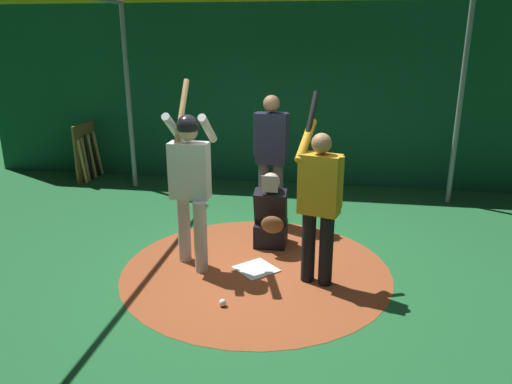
{
  "coord_description": "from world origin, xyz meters",
  "views": [
    {
      "loc": [
        5.07,
        0.84,
        2.6
      ],
      "look_at": [
        0.0,
        0.0,
        0.95
      ],
      "focal_mm": 34.42,
      "sensor_mm": 36.0,
      "label": 1
    }
  ],
  "objects_px": {
    "batter": "(190,177)",
    "umpire": "(271,153)",
    "home_plate": "(256,269)",
    "visitor": "(319,199)",
    "catcher": "(271,218)",
    "bat_rack": "(92,151)",
    "baseball_0": "(324,252)",
    "baseball_1": "(223,303)"
  },
  "relations": [
    {
      "from": "visitor",
      "to": "baseball_0",
      "type": "distance_m",
      "value": 1.16
    },
    {
      "from": "catcher",
      "to": "baseball_0",
      "type": "distance_m",
      "value": 0.79
    },
    {
      "from": "visitor",
      "to": "bat_rack",
      "type": "bearing_deg",
      "value": -113.27
    },
    {
      "from": "bat_rack",
      "to": "batter",
      "type": "bearing_deg",
      "value": 41.06
    },
    {
      "from": "batter",
      "to": "baseball_0",
      "type": "relative_size",
      "value": 28.71
    },
    {
      "from": "bat_rack",
      "to": "umpire",
      "type": "bearing_deg",
      "value": 62.63
    },
    {
      "from": "baseball_1",
      "to": "bat_rack",
      "type": "bearing_deg",
      "value": -140.42
    },
    {
      "from": "visitor",
      "to": "baseball_1",
      "type": "relative_size",
      "value": 27.49
    },
    {
      "from": "visitor",
      "to": "umpire",
      "type": "bearing_deg",
      "value": -140.63
    },
    {
      "from": "catcher",
      "to": "visitor",
      "type": "bearing_deg",
      "value": 35.41
    },
    {
      "from": "batter",
      "to": "catcher",
      "type": "height_order",
      "value": "batter"
    },
    {
      "from": "home_plate",
      "to": "visitor",
      "type": "relative_size",
      "value": 0.21
    },
    {
      "from": "baseball_1",
      "to": "baseball_0",
      "type": "bearing_deg",
      "value": 145.0
    },
    {
      "from": "catcher",
      "to": "visitor",
      "type": "height_order",
      "value": "visitor"
    },
    {
      "from": "batter",
      "to": "visitor",
      "type": "xyz_separation_m",
      "value": [
        0.18,
        1.45,
        -0.12
      ]
    },
    {
      "from": "umpire",
      "to": "bat_rack",
      "type": "height_order",
      "value": "umpire"
    },
    {
      "from": "catcher",
      "to": "baseball_0",
      "type": "xyz_separation_m",
      "value": [
        0.17,
        0.69,
        -0.34
      ]
    },
    {
      "from": "batter",
      "to": "baseball_0",
      "type": "xyz_separation_m",
      "value": [
        -0.52,
        1.52,
        -1.05
      ]
    },
    {
      "from": "batter",
      "to": "umpire",
      "type": "relative_size",
      "value": 1.16
    },
    {
      "from": "umpire",
      "to": "baseball_0",
      "type": "relative_size",
      "value": 24.75
    },
    {
      "from": "umpire",
      "to": "bat_rack",
      "type": "relative_size",
      "value": 1.55
    },
    {
      "from": "catcher",
      "to": "umpire",
      "type": "height_order",
      "value": "umpire"
    },
    {
      "from": "umpire",
      "to": "baseball_1",
      "type": "distance_m",
      "value": 2.58
    },
    {
      "from": "umpire",
      "to": "batter",
      "type": "bearing_deg",
      "value": -25.18
    },
    {
      "from": "bat_rack",
      "to": "baseball_0",
      "type": "xyz_separation_m",
      "value": [
        2.91,
        4.51,
        -0.44
      ]
    },
    {
      "from": "home_plate",
      "to": "visitor",
      "type": "bearing_deg",
      "value": 76.52
    },
    {
      "from": "catcher",
      "to": "baseball_1",
      "type": "xyz_separation_m",
      "value": [
        1.55,
        -0.27,
        -0.34
      ]
    },
    {
      "from": "visitor",
      "to": "baseball_1",
      "type": "xyz_separation_m",
      "value": [
        0.68,
        -0.9,
        -0.92
      ]
    },
    {
      "from": "visitor",
      "to": "catcher",
      "type": "bearing_deg",
      "value": -128.76
    },
    {
      "from": "catcher",
      "to": "baseball_1",
      "type": "relative_size",
      "value": 13.24
    },
    {
      "from": "batter",
      "to": "umpire",
      "type": "bearing_deg",
      "value": 154.82
    },
    {
      "from": "baseball_0",
      "to": "bat_rack",
      "type": "bearing_deg",
      "value": -122.82
    },
    {
      "from": "home_plate",
      "to": "visitor",
      "type": "distance_m",
      "value": 1.19
    },
    {
      "from": "batter",
      "to": "catcher",
      "type": "xyz_separation_m",
      "value": [
        -0.7,
        0.83,
        -0.7
      ]
    },
    {
      "from": "home_plate",
      "to": "visitor",
      "type": "height_order",
      "value": "visitor"
    },
    {
      "from": "umpire",
      "to": "baseball_0",
      "type": "height_order",
      "value": "umpire"
    },
    {
      "from": "umpire",
      "to": "baseball_1",
      "type": "bearing_deg",
      "value": -3.83
    },
    {
      "from": "bat_rack",
      "to": "baseball_1",
      "type": "distance_m",
      "value": 5.58
    },
    {
      "from": "batter",
      "to": "catcher",
      "type": "bearing_deg",
      "value": 130.22
    },
    {
      "from": "visitor",
      "to": "baseball_0",
      "type": "bearing_deg",
      "value": -169.86
    },
    {
      "from": "batter",
      "to": "baseball_0",
      "type": "height_order",
      "value": "batter"
    },
    {
      "from": "batter",
      "to": "bat_rack",
      "type": "bearing_deg",
      "value": -138.94
    }
  ]
}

